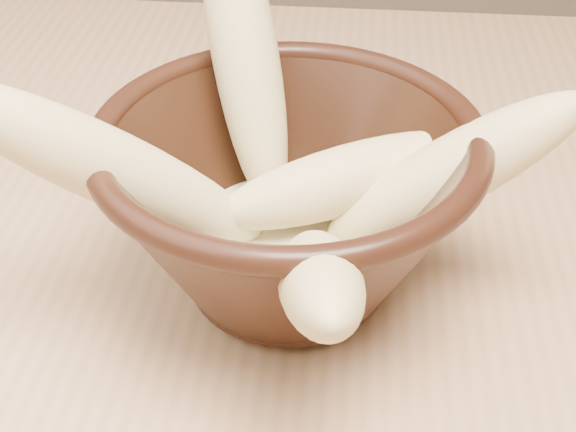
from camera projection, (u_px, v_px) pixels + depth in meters
The scene contains 8 objects.
table at pixel (65, 355), 0.53m from camera, with size 1.20×0.80×0.75m.
bowl at pixel (288, 202), 0.42m from camera, with size 0.20×0.20×0.11m.
milk_puddle at pixel (288, 242), 0.44m from camera, with size 0.11×0.11×0.02m, color beige.
banana_upright at pixel (245, 52), 0.44m from camera, with size 0.04×0.04×0.18m, color #D4BA7D.
banana_left at pixel (114, 169), 0.39m from camera, with size 0.04×0.04×0.18m, color #D4BA7D.
banana_right at pixel (451, 173), 0.41m from camera, with size 0.04×0.04×0.15m, color #D4BA7D.
banana_across at pixel (346, 180), 0.43m from camera, with size 0.04×0.04×0.15m, color #D4BA7D.
banana_front at pixel (319, 279), 0.35m from camera, with size 0.04×0.04×0.15m, color #D4BA7D.
Camera 1 is at (0.18, -0.35, 1.07)m, focal length 50.00 mm.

